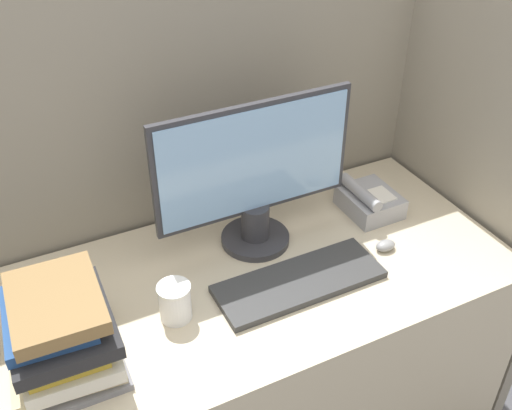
{
  "coord_description": "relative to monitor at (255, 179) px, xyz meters",
  "views": [
    {
      "loc": [
        -0.52,
        -0.75,
        1.83
      ],
      "look_at": [
        0.05,
        0.37,
        0.94
      ],
      "focal_mm": 42.0,
      "sensor_mm": 36.0,
      "label": 1
    }
  ],
  "objects": [
    {
      "name": "keyboard",
      "position": [
        0.02,
        -0.22,
        -0.2
      ],
      "size": [
        0.45,
        0.17,
        0.02
      ],
      "color": "#333333",
      "rests_on": "desk"
    },
    {
      "name": "mouse",
      "position": [
        0.32,
        -0.2,
        -0.2
      ],
      "size": [
        0.06,
        0.04,
        0.03
      ],
      "color": "gray",
      "rests_on": "desk"
    },
    {
      "name": "coffee_cup",
      "position": [
        -0.31,
        -0.19,
        -0.16
      ],
      "size": [
        0.08,
        0.08,
        0.1
      ],
      "color": "white",
      "rests_on": "desk"
    },
    {
      "name": "book_stack",
      "position": [
        -0.58,
        -0.21,
        -0.12
      ],
      "size": [
        0.26,
        0.3,
        0.21
      ],
      "color": "slate",
      "rests_on": "desk"
    },
    {
      "name": "cubicle_panel_rear",
      "position": [
        -0.09,
        0.25,
        -0.22
      ],
      "size": [
        1.87,
        0.04,
        1.47
      ],
      "color": "gray",
      "rests_on": "ground_plane"
    },
    {
      "name": "monitor",
      "position": [
        0.0,
        0.0,
        0.0
      ],
      "size": [
        0.57,
        0.2,
        0.44
      ],
      "color": "#333338",
      "rests_on": "desk"
    },
    {
      "name": "cubicle_panel_right",
      "position": [
        0.68,
        -0.1,
        -0.22
      ],
      "size": [
        0.04,
        0.74,
        1.47
      ],
      "color": "gray",
      "rests_on": "ground_plane"
    },
    {
      "name": "desk_telephone",
      "position": [
        0.38,
        -0.03,
        -0.18
      ],
      "size": [
        0.15,
        0.18,
        0.1
      ],
      "color": "#99999E",
      "rests_on": "desk"
    },
    {
      "name": "desk",
      "position": [
        -0.09,
        -0.13,
        -0.58
      ],
      "size": [
        1.47,
        0.68,
        0.74
      ],
      "color": "beige",
      "rests_on": "ground_plane"
    }
  ]
}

